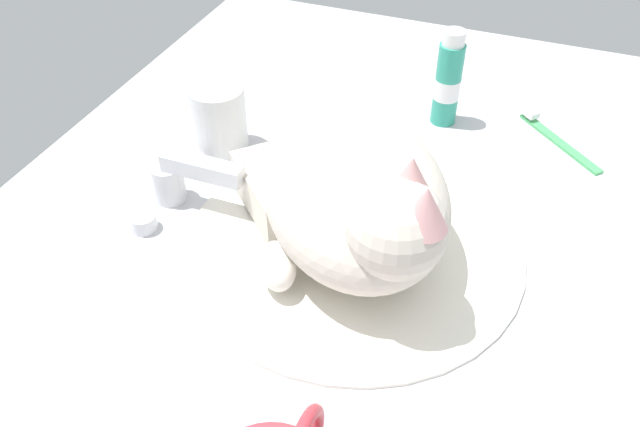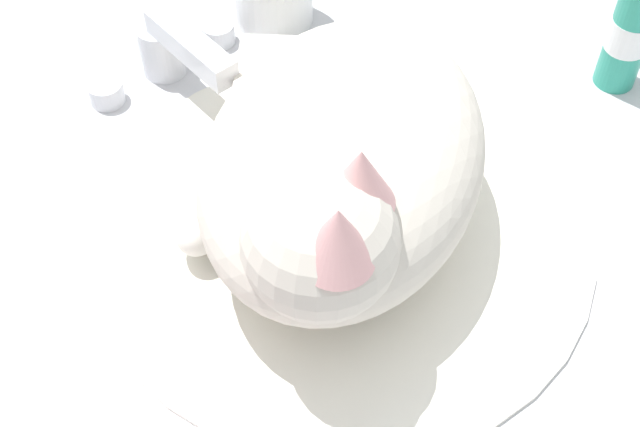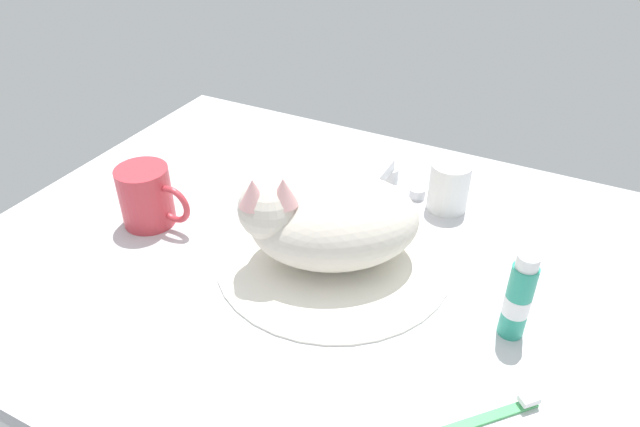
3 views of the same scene
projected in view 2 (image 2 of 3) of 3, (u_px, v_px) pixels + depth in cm
name	position (u px, v px, depth cm)	size (l,w,h in cm)	color
ground_plane	(341.00, 240.00, 61.98)	(110.00, 82.50, 3.00)	silver
sink_basin	(342.00, 224.00, 60.51)	(35.21, 35.21, 0.78)	white
faucet	(171.00, 51.00, 68.18)	(13.82, 11.09, 6.49)	silver
cat	(336.00, 169.00, 54.47)	(30.15, 29.92, 15.39)	beige
toothpaste_bottle	(633.00, 23.00, 65.72)	(3.34, 3.34, 12.66)	teal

